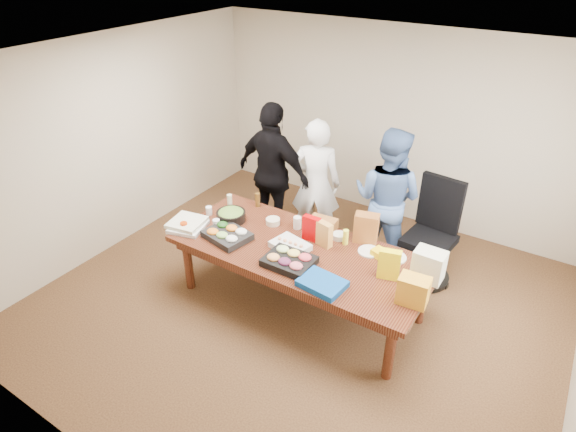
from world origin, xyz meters
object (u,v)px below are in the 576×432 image
Objects in this scene: person_right at (387,199)px; sheet_cake at (290,246)px; office_chair at (430,237)px; person_center at (316,184)px; salad_bowl at (231,216)px; conference_table at (300,277)px.

person_right reaches higher than sheet_cake.
office_chair is at bearing 59.76° from sheet_cake.
office_chair is 0.68× the size of person_right.
person_center is at bearing -173.27° from office_chair.
person_center is 0.98× the size of person_right.
sheet_cake is (-0.54, -1.34, -0.11)m from person_right.
person_center is 5.10× the size of salad_bowl.
person_center is at bearing 66.17° from salad_bowl.
office_chair is 2.33m from salad_bowl.
conference_table is 0.42m from sheet_cake.
office_chair is 1.69m from sheet_cake.
person_right is 5.20× the size of salad_bowl.
conference_table is 2.29× the size of office_chair.
person_right is at bearing 80.37° from sheet_cake.
office_chair is at bearing 172.94° from person_right.
salad_bowl is (-0.90, 0.12, 0.02)m from sheet_cake.
sheet_cake is at bearing 84.80° from person_center.
conference_table is 1.39m from person_center.
office_chair is 3.16× the size of sheet_cake.
salad_bowl is (-2.03, -1.12, 0.19)m from office_chair.
office_chair is at bearing 28.97° from salad_bowl.
salad_bowl is at bearing 42.56° from person_right.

